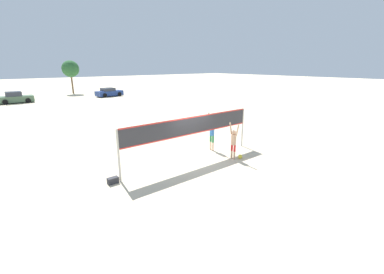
{
  "coord_description": "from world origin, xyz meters",
  "views": [
    {
      "loc": [
        -8.1,
        -9.87,
        4.93
      ],
      "look_at": [
        0.0,
        0.0,
        1.31
      ],
      "focal_mm": 24.0,
      "sensor_mm": 36.0,
      "label": 1
    }
  ],
  "objects_px": {
    "player_blocker": "(212,131)",
    "parked_car_near": "(16,98)",
    "gear_bag": "(113,180)",
    "parked_car_mid": "(109,92)",
    "volleyball": "(240,157)",
    "tree_left_cluster": "(70,69)",
    "player_spiker": "(234,141)",
    "volleyball_net": "(192,128)"
  },
  "relations": [
    {
      "from": "volleyball",
      "to": "tree_left_cluster",
      "type": "height_order",
      "value": "tree_left_cluster"
    },
    {
      "from": "volleyball_net",
      "to": "tree_left_cluster",
      "type": "xyz_separation_m",
      "value": [
        4.58,
        38.41,
        2.4
      ]
    },
    {
      "from": "volleyball",
      "to": "gear_bag",
      "type": "bearing_deg",
      "value": 167.29
    },
    {
      "from": "volleyball",
      "to": "gear_bag",
      "type": "distance_m",
      "value": 6.72
    },
    {
      "from": "volleyball_net",
      "to": "volleyball",
      "type": "relative_size",
      "value": 35.46
    },
    {
      "from": "gear_bag",
      "to": "tree_left_cluster",
      "type": "height_order",
      "value": "tree_left_cluster"
    },
    {
      "from": "player_spiker",
      "to": "tree_left_cluster",
      "type": "relative_size",
      "value": 0.35
    },
    {
      "from": "volleyball",
      "to": "parked_car_mid",
      "type": "relative_size",
      "value": 0.05
    },
    {
      "from": "volleyball_net",
      "to": "tree_left_cluster",
      "type": "height_order",
      "value": "tree_left_cluster"
    },
    {
      "from": "player_blocker",
      "to": "volleyball",
      "type": "height_order",
      "value": "player_blocker"
    },
    {
      "from": "player_blocker",
      "to": "parked_car_near",
      "type": "relative_size",
      "value": 0.55
    },
    {
      "from": "parked_car_near",
      "to": "tree_left_cluster",
      "type": "height_order",
      "value": "tree_left_cluster"
    },
    {
      "from": "player_blocker",
      "to": "tree_left_cluster",
      "type": "distance_m",
      "value": 38.0
    },
    {
      "from": "volleyball_net",
      "to": "player_blocker",
      "type": "relative_size",
      "value": 3.63
    },
    {
      "from": "parked_car_near",
      "to": "player_blocker",
      "type": "bearing_deg",
      "value": -75.3
    },
    {
      "from": "gear_bag",
      "to": "volleyball",
      "type": "bearing_deg",
      "value": -12.71
    },
    {
      "from": "volleyball",
      "to": "parked_car_near",
      "type": "height_order",
      "value": "parked_car_near"
    },
    {
      "from": "player_spiker",
      "to": "parked_car_near",
      "type": "height_order",
      "value": "player_spiker"
    },
    {
      "from": "player_blocker",
      "to": "player_spiker",
      "type": "bearing_deg",
      "value": -4.26
    },
    {
      "from": "parked_car_mid",
      "to": "tree_left_cluster",
      "type": "relative_size",
      "value": 0.75
    },
    {
      "from": "volleyball_net",
      "to": "volleyball",
      "type": "height_order",
      "value": "volleyball_net"
    },
    {
      "from": "parked_car_mid",
      "to": "parked_car_near",
      "type": "bearing_deg",
      "value": 170.46
    },
    {
      "from": "gear_bag",
      "to": "parked_car_mid",
      "type": "xyz_separation_m",
      "value": [
        12.17,
        30.37,
        0.48
      ]
    },
    {
      "from": "gear_bag",
      "to": "parked_car_mid",
      "type": "bearing_deg",
      "value": 68.16
    },
    {
      "from": "volleyball_net",
      "to": "volleyball",
      "type": "xyz_separation_m",
      "value": [
        2.22,
        -1.41,
        -1.66
      ]
    },
    {
      "from": "parked_car_mid",
      "to": "volleyball_net",
      "type": "bearing_deg",
      "value": -110.62
    },
    {
      "from": "gear_bag",
      "to": "player_blocker",
      "type": "bearing_deg",
      "value": 4.97
    },
    {
      "from": "player_blocker",
      "to": "tree_left_cluster",
      "type": "height_order",
      "value": "tree_left_cluster"
    },
    {
      "from": "player_spiker",
      "to": "gear_bag",
      "type": "bearing_deg",
      "value": 78.65
    },
    {
      "from": "player_blocker",
      "to": "parked_car_mid",
      "type": "height_order",
      "value": "player_blocker"
    },
    {
      "from": "tree_left_cluster",
      "to": "gear_bag",
      "type": "bearing_deg",
      "value": -103.09
    },
    {
      "from": "player_spiker",
      "to": "tree_left_cluster",
      "type": "xyz_separation_m",
      "value": [
        2.7,
        39.6,
        3.14
      ]
    },
    {
      "from": "player_blocker",
      "to": "parked_car_near",
      "type": "xyz_separation_m",
      "value": [
        -6.61,
        30.54,
        -0.52
      ]
    },
    {
      "from": "player_spiker",
      "to": "tree_left_cluster",
      "type": "height_order",
      "value": "tree_left_cluster"
    },
    {
      "from": "tree_left_cluster",
      "to": "player_spiker",
      "type": "bearing_deg",
      "value": -93.9
    },
    {
      "from": "player_blocker",
      "to": "tree_left_cluster",
      "type": "relative_size",
      "value": 0.4
    },
    {
      "from": "gear_bag",
      "to": "parked_car_near",
      "type": "height_order",
      "value": "parked_car_near"
    },
    {
      "from": "volleyball_net",
      "to": "parked_car_mid",
      "type": "xyz_separation_m",
      "value": [
        7.84,
        30.43,
        -1.17
      ]
    },
    {
      "from": "volleyball_net",
      "to": "player_spiker",
      "type": "distance_m",
      "value": 2.35
    },
    {
      "from": "volleyball",
      "to": "tree_left_cluster",
      "type": "distance_m",
      "value": 40.1
    },
    {
      "from": "tree_left_cluster",
      "to": "parked_car_mid",
      "type": "bearing_deg",
      "value": -67.83
    },
    {
      "from": "volleyball_net",
      "to": "parked_car_mid",
      "type": "distance_m",
      "value": 31.45
    }
  ]
}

